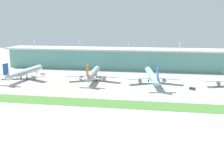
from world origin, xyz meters
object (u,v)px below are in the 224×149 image
at_px(safety_cone_right_wingtip, 222,92).
at_px(pushback_tug, 192,88).
at_px(airliner_nearest, 25,72).
at_px(airliner_near_middle, 93,74).
at_px(airliner_far_middle, 152,76).

bearing_deg(safety_cone_right_wingtip, pushback_tug, 168.98).
bearing_deg(pushback_tug, airliner_nearest, 174.28).
height_order(airliner_near_middle, safety_cone_right_wingtip, airliner_near_middle).
relative_size(airliner_nearest, safety_cone_right_wingtip, 89.86).
xyz_separation_m(airliner_near_middle, airliner_far_middle, (54.08, -1.33, 0.01)).
relative_size(airliner_nearest, pushback_tug, 12.55).
relative_size(airliner_near_middle, pushback_tug, 12.19).
bearing_deg(airliner_near_middle, airliner_nearest, -176.22).
xyz_separation_m(airliner_nearest, airliner_far_middle, (119.52, 2.99, 0.01)).
bearing_deg(airliner_near_middle, safety_cone_right_wingtip, -12.39).
height_order(airliner_far_middle, pushback_tug, airliner_far_middle).
relative_size(airliner_near_middle, airliner_far_middle, 0.89).
xyz_separation_m(airliner_near_middle, pushback_tug, (86.49, -19.54, -5.35)).
bearing_deg(airliner_far_middle, safety_cone_right_wingtip, -22.58).
distance_m(airliner_nearest, pushback_tug, 152.78).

